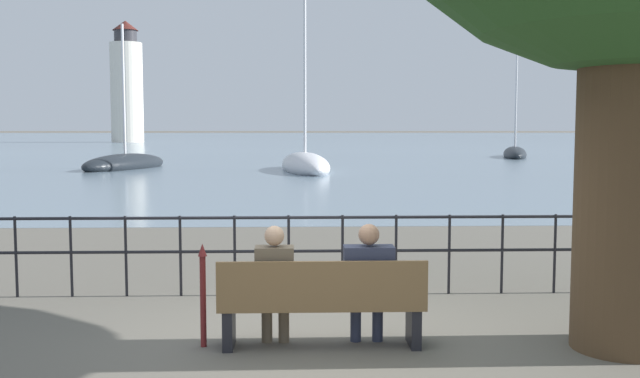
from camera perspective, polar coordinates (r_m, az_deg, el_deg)
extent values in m
plane|color=#605B51|center=(7.32, 0.13, -12.45)|extent=(1000.00, 1000.00, 0.00)
cube|color=slate|center=(165.62, -1.81, 4.15)|extent=(600.00, 300.00, 0.01)
cylinder|color=#4C3823|center=(7.54, 23.40, 1.44)|extent=(0.99, 0.99, 3.56)
cube|color=brown|center=(7.20, 0.13, -9.22)|extent=(2.05, 0.45, 0.05)
cube|color=brown|center=(6.94, 0.19, -7.63)|extent=(2.05, 0.04, 0.45)
cube|color=black|center=(7.29, -7.29, -10.92)|extent=(0.10, 0.41, 0.40)
cube|color=black|center=(7.35, 7.49, -10.79)|extent=(0.10, 0.41, 0.40)
cylinder|color=brown|center=(7.40, -4.27, -10.44)|extent=(0.11, 0.11, 0.45)
cylinder|color=brown|center=(7.40, -2.91, -10.44)|extent=(0.11, 0.11, 0.45)
cube|color=brown|center=(7.25, -3.62, -8.53)|extent=(0.32, 0.26, 0.14)
cube|color=brown|center=(7.11, -3.66, -6.87)|extent=(0.38, 0.24, 0.57)
sphere|color=tan|center=(7.04, -3.67, -3.75)|extent=(0.20, 0.20, 0.20)
cylinder|color=#2D3347|center=(7.42, 2.88, -10.39)|extent=(0.11, 0.11, 0.45)
cylinder|color=#2D3347|center=(7.44, 4.63, -10.36)|extent=(0.11, 0.11, 0.45)
cube|color=#2D3347|center=(7.28, 3.84, -8.47)|extent=(0.42, 0.26, 0.14)
cube|color=#2D3347|center=(7.14, 3.92, -6.81)|extent=(0.50, 0.24, 0.57)
sphere|color=#A87A5B|center=(7.07, 3.94, -3.65)|extent=(0.21, 0.21, 0.21)
cylinder|color=black|center=(10.02, -23.14, -5.01)|extent=(0.04, 0.04, 1.05)
cylinder|color=black|center=(9.79, -19.29, -5.12)|extent=(0.04, 0.04, 1.05)
cylinder|color=black|center=(9.60, -15.26, -5.21)|extent=(0.04, 0.04, 1.05)
cylinder|color=black|center=(9.47, -11.10, -5.27)|extent=(0.04, 0.04, 1.05)
cylinder|color=black|center=(9.38, -6.84, -5.31)|extent=(0.04, 0.04, 1.05)
cylinder|color=black|center=(9.34, -2.52, -5.31)|extent=(0.04, 0.04, 1.05)
cylinder|color=black|center=(9.36, 1.81, -5.29)|extent=(0.04, 0.04, 1.05)
cylinder|color=black|center=(9.43, 6.10, -5.24)|extent=(0.04, 0.04, 1.05)
cylinder|color=black|center=(9.56, 10.29, -5.16)|extent=(0.04, 0.04, 1.05)
cylinder|color=black|center=(9.73, 14.36, -5.06)|extent=(0.04, 0.04, 1.05)
cylinder|color=black|center=(9.95, 18.27, -4.93)|extent=(0.04, 0.04, 1.05)
cylinder|color=black|center=(10.21, 21.99, -4.79)|extent=(0.04, 0.04, 1.05)
cylinder|color=black|center=(9.27, -0.35, -2.29)|extent=(11.96, 0.04, 0.04)
cylinder|color=black|center=(9.34, -0.35, -4.99)|extent=(11.96, 0.04, 0.04)
cylinder|color=maroon|center=(7.27, -9.33, -8.88)|extent=(0.06, 0.06, 0.92)
cone|color=maroon|center=(7.16, -9.39, -4.83)|extent=(0.09, 0.09, 0.13)
ellipsoid|color=black|center=(39.60, -15.31, 1.91)|extent=(4.31, 7.50, 1.16)
cylinder|color=silver|center=(39.60, -15.44, 7.54)|extent=(0.14, 0.14, 7.08)
ellipsoid|color=black|center=(55.08, 15.32, 2.70)|extent=(3.67, 8.53, 1.15)
cylinder|color=silver|center=(55.19, 15.46, 8.90)|extent=(0.14, 0.14, 11.23)
ellipsoid|color=silver|center=(36.04, -1.21, 1.87)|extent=(3.17, 8.71, 1.37)
cylinder|color=silver|center=(36.14, -1.23, 10.21)|extent=(0.14, 0.14, 9.68)
cylinder|color=silver|center=(113.08, -15.20, 7.44)|extent=(4.82, 4.82, 15.02)
cylinder|color=#2D2D33|center=(113.78, -15.30, 11.68)|extent=(3.37, 3.37, 1.83)
cone|color=#4C1E19|center=(113.99, -15.32, 12.50)|extent=(3.86, 3.86, 1.46)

